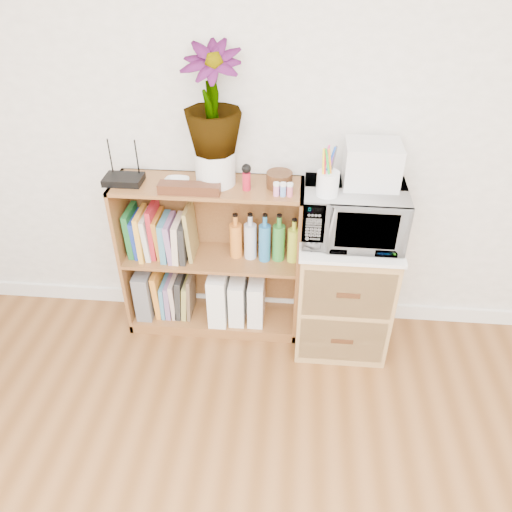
# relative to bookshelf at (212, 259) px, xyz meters

# --- Properties ---
(skirting_board) EXTENTS (4.00, 0.02, 0.10)m
(skirting_board) POSITION_rel_bookshelf_xyz_m (0.35, 0.14, -0.42)
(skirting_board) COLOR white
(skirting_board) RESTS_ON ground
(bookshelf) EXTENTS (1.00, 0.30, 0.95)m
(bookshelf) POSITION_rel_bookshelf_xyz_m (0.00, 0.00, 0.00)
(bookshelf) COLOR brown
(bookshelf) RESTS_ON ground
(wicker_unit) EXTENTS (0.50, 0.45, 0.70)m
(wicker_unit) POSITION_rel_bookshelf_xyz_m (0.75, -0.08, -0.12)
(wicker_unit) COLOR #9E7542
(wicker_unit) RESTS_ON ground
(microwave) EXTENTS (0.51, 0.35, 0.28)m
(microwave) POSITION_rel_bookshelf_xyz_m (0.75, -0.08, 0.38)
(microwave) COLOR silver
(microwave) RESTS_ON wicker_unit
(pen_cup) EXTENTS (0.11, 0.11, 0.12)m
(pen_cup) POSITION_rel_bookshelf_xyz_m (0.60, -0.15, 0.58)
(pen_cup) COLOR white
(pen_cup) RESTS_ON microwave
(small_appliance) EXTENTS (0.26, 0.22, 0.21)m
(small_appliance) POSITION_rel_bookshelf_xyz_m (0.82, -0.02, 0.63)
(small_appliance) COLOR silver
(small_appliance) RESTS_ON microwave
(router) EXTENTS (0.20, 0.13, 0.04)m
(router) POSITION_rel_bookshelf_xyz_m (-0.43, -0.02, 0.49)
(router) COLOR black
(router) RESTS_ON bookshelf
(white_bowl) EXTENTS (0.13, 0.13, 0.03)m
(white_bowl) POSITION_rel_bookshelf_xyz_m (-0.15, -0.03, 0.49)
(white_bowl) COLOR white
(white_bowl) RESTS_ON bookshelf
(plant_pot) EXTENTS (0.20, 0.20, 0.17)m
(plant_pot) POSITION_rel_bookshelf_xyz_m (0.04, 0.02, 0.56)
(plant_pot) COLOR silver
(plant_pot) RESTS_ON bookshelf
(potted_plant) EXTENTS (0.29, 0.29, 0.51)m
(potted_plant) POSITION_rel_bookshelf_xyz_m (0.04, 0.02, 0.90)
(potted_plant) COLOR #327D33
(potted_plant) RESTS_ON plant_pot
(trinket_box) EXTENTS (0.31, 0.08, 0.05)m
(trinket_box) POSITION_rel_bookshelf_xyz_m (-0.07, -0.10, 0.50)
(trinket_box) COLOR #3C1C10
(trinket_box) RESTS_ON bookshelf
(kokeshi_doll) EXTENTS (0.04, 0.04, 0.09)m
(kokeshi_doll) POSITION_rel_bookshelf_xyz_m (0.21, -0.04, 0.52)
(kokeshi_doll) COLOR #B2152C
(kokeshi_doll) RESTS_ON bookshelf
(wooden_bowl) EXTENTS (0.13, 0.13, 0.08)m
(wooden_bowl) POSITION_rel_bookshelf_xyz_m (0.37, 0.01, 0.51)
(wooden_bowl) COLOR #3C2010
(wooden_bowl) RESTS_ON bookshelf
(paint_jars) EXTENTS (0.12, 0.04, 0.06)m
(paint_jars) POSITION_rel_bookshelf_xyz_m (0.40, -0.09, 0.51)
(paint_jars) COLOR pink
(paint_jars) RESTS_ON bookshelf
(file_box) EXTENTS (0.09, 0.24, 0.31)m
(file_box) POSITION_rel_bookshelf_xyz_m (-0.41, 0.00, -0.25)
(file_box) COLOR slate
(file_box) RESTS_ON bookshelf
(magazine_holder_left) EXTENTS (0.11, 0.27, 0.33)m
(magazine_holder_left) POSITION_rel_bookshelf_xyz_m (0.03, -0.01, -0.24)
(magazine_holder_left) COLOR white
(magazine_holder_left) RESTS_ON bookshelf
(magazine_holder_mid) EXTENTS (0.09, 0.23, 0.29)m
(magazine_holder_mid) POSITION_rel_bookshelf_xyz_m (0.15, -0.01, -0.26)
(magazine_holder_mid) COLOR white
(magazine_holder_mid) RESTS_ON bookshelf
(magazine_holder_right) EXTENTS (0.09, 0.23, 0.28)m
(magazine_holder_right) POSITION_rel_bookshelf_xyz_m (0.26, -0.01, -0.26)
(magazine_holder_right) COLOR white
(magazine_holder_right) RESTS_ON bookshelf
(cookbooks) EXTENTS (0.37, 0.20, 0.31)m
(cookbooks) POSITION_rel_bookshelf_xyz_m (-0.28, 0.00, 0.15)
(cookbooks) COLOR #1B672C
(cookbooks) RESTS_ON bookshelf
(liquor_bottles) EXTENTS (0.46, 0.07, 0.30)m
(liquor_bottles) POSITION_rel_bookshelf_xyz_m (0.34, 0.00, 0.16)
(liquor_bottles) COLOR orange
(liquor_bottles) RESTS_ON bookshelf
(lower_books) EXTENTS (0.24, 0.19, 0.30)m
(lower_books) POSITION_rel_bookshelf_xyz_m (-0.24, 0.00, -0.27)
(lower_books) COLOR orange
(lower_books) RESTS_ON bookshelf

